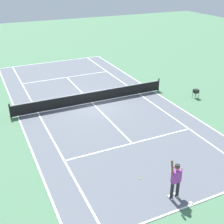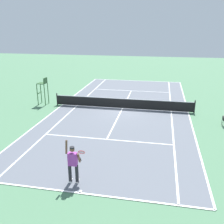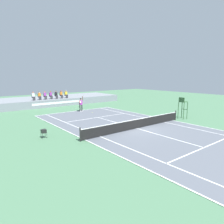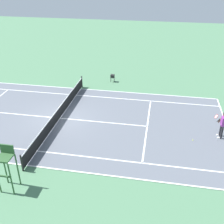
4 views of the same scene
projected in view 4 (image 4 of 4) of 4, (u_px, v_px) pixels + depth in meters
The scene contains 7 objects.
ground_plane at pixel (60, 118), 20.43m from camera, with size 80.00×80.00×0.00m, color #4C7A56.
court at pixel (60, 118), 20.42m from camera, with size 11.08×23.88×0.03m.
net at pixel (60, 112), 20.18m from camera, with size 11.98×0.10×1.07m.
tennis_player at pixel (222, 124), 17.75m from camera, with size 0.76×0.66×2.08m.
tennis_ball at pixel (193, 140), 17.87m from camera, with size 0.07×0.07×0.07m, color #D1E533.
umpire_chair at pixel (6, 163), 13.45m from camera, with size 0.77×0.77×2.44m.
ball_hopper at pixel (113, 76), 26.48m from camera, with size 0.36×0.36×0.70m.
Camera 4 is at (16.77, 6.96, 10.12)m, focal length 44.49 mm.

